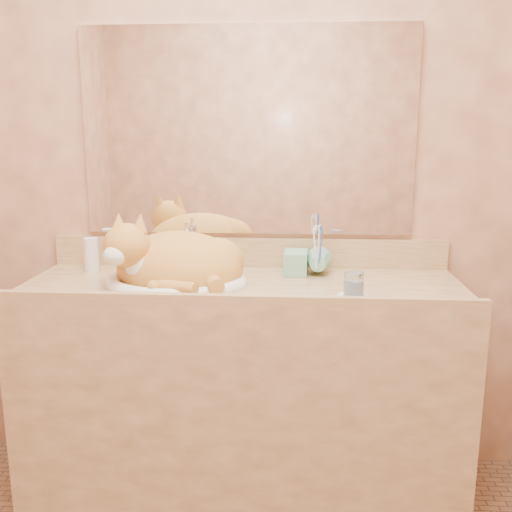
# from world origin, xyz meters

# --- Properties ---
(wall_back) EXTENTS (2.40, 0.02, 2.50)m
(wall_back) POSITION_xyz_m (0.00, 1.00, 1.25)
(wall_back) COLOR #925D42
(wall_back) RESTS_ON ground
(vanity_counter) EXTENTS (1.60, 0.55, 0.85)m
(vanity_counter) POSITION_xyz_m (0.00, 0.72, 0.42)
(vanity_counter) COLOR olive
(vanity_counter) RESTS_ON floor
(mirror) EXTENTS (1.30, 0.02, 0.80)m
(mirror) POSITION_xyz_m (0.00, 0.99, 1.39)
(mirror) COLOR white
(mirror) RESTS_ON wall_back
(sink_basin) EXTENTS (0.57, 0.50, 0.16)m
(sink_basin) POSITION_xyz_m (-0.24, 0.70, 0.93)
(sink_basin) COLOR white
(sink_basin) RESTS_ON vanity_counter
(faucet) EXTENTS (0.08, 0.13, 0.18)m
(faucet) POSITION_xyz_m (-0.24, 0.90, 0.94)
(faucet) COLOR silver
(faucet) RESTS_ON vanity_counter
(cat) EXTENTS (0.56, 0.49, 0.26)m
(cat) POSITION_xyz_m (-0.26, 0.71, 0.94)
(cat) COLOR #BB7A2B
(cat) RESTS_ON sink_basin
(soap_dispenser) EXTENTS (0.09, 0.10, 0.20)m
(soap_dispenser) POSITION_xyz_m (0.19, 0.81, 0.95)
(soap_dispenser) COLOR #70B38E
(soap_dispenser) RESTS_ON vanity_counter
(toothbrush_cup) EXTENTS (0.11, 0.11, 0.10)m
(toothbrush_cup) POSITION_xyz_m (0.28, 0.82, 0.90)
(toothbrush_cup) COLOR #70B38E
(toothbrush_cup) RESTS_ON vanity_counter
(toothbrushes) EXTENTS (0.03, 0.03, 0.20)m
(toothbrushes) POSITION_xyz_m (0.28, 0.82, 0.97)
(toothbrushes) COLOR white
(toothbrushes) RESTS_ON toothbrush_cup
(saucer) EXTENTS (0.11, 0.11, 0.01)m
(saucer) POSITION_xyz_m (0.39, 0.56, 0.85)
(saucer) COLOR white
(saucer) RESTS_ON vanity_counter
(water_glass) EXTENTS (0.07, 0.07, 0.08)m
(water_glass) POSITION_xyz_m (0.39, 0.56, 0.90)
(water_glass) COLOR silver
(water_glass) RESTS_ON saucer
(lotion_bottle) EXTENTS (0.06, 0.06, 0.13)m
(lotion_bottle) POSITION_xyz_m (-0.61, 0.87, 0.92)
(lotion_bottle) COLOR white
(lotion_bottle) RESTS_ON vanity_counter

